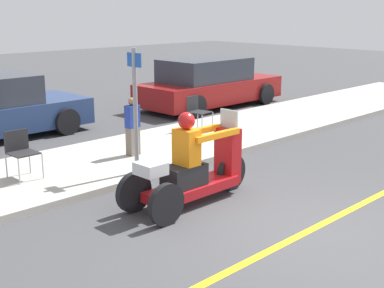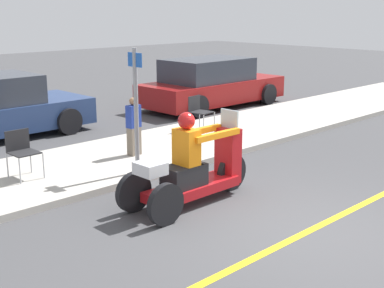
{
  "view_description": "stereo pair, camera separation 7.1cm",
  "coord_description": "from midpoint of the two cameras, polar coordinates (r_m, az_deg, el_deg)",
  "views": [
    {
      "loc": [
        -5.92,
        -3.72,
        2.99
      ],
      "look_at": [
        -0.38,
        1.89,
        0.96
      ],
      "focal_mm": 50.0,
      "sensor_mm": 36.0,
      "label": 1
    },
    {
      "loc": [
        -5.87,
        -3.77,
        2.99
      ],
      "look_at": [
        -0.38,
        1.89,
        0.96
      ],
      "focal_mm": 50.0,
      "sensor_mm": 36.0,
      "label": 2
    }
  ],
  "objects": [
    {
      "name": "parked_car_lot_center",
      "position": [
        16.4,
        1.67,
        6.41
      ],
      "size": [
        4.76,
        2.07,
        1.49
      ],
      "color": "maroon",
      "rests_on": "ground"
    },
    {
      "name": "lane_stripe",
      "position": [
        7.31,
        10.35,
        -9.96
      ],
      "size": [
        24.0,
        0.12,
        0.01
      ],
      "color": "gold",
      "rests_on": "ground"
    },
    {
      "name": "motorcycle_trike",
      "position": [
        8.27,
        -0.2,
        -2.95
      ],
      "size": [
        2.4,
        0.82,
        1.47
      ],
      "color": "black",
      "rests_on": "ground"
    },
    {
      "name": "folding_chair_curbside",
      "position": [
        9.63,
        -18.04,
        -0.52
      ],
      "size": [
        0.47,
        0.47,
        0.82
      ],
      "color": "#A5A8AD",
      "rests_on": "sidewalk_strip"
    },
    {
      "name": "folding_chair_set_back",
      "position": [
        12.73,
        0.32,
        3.72
      ],
      "size": [
        0.53,
        0.53,
        0.82
      ],
      "color": "#A5A8AD",
      "rests_on": "sidewalk_strip"
    },
    {
      "name": "spectator_mid_group",
      "position": [
        10.61,
        -6.54,
        1.75
      ],
      "size": [
        0.29,
        0.19,
        1.16
      ],
      "color": "#726656",
      "rests_on": "sidewalk_strip"
    },
    {
      "name": "street_sign",
      "position": [
        9.32,
        -6.28,
        4.0
      ],
      "size": [
        0.08,
        0.36,
        2.2
      ],
      "color": "gray",
      "rests_on": "sidewalk_strip"
    },
    {
      "name": "ground_plane",
      "position": [
        7.6,
        12.05,
        -9.08
      ],
      "size": [
        60.0,
        60.0,
        0.0
      ],
      "primitive_type": "plane",
      "color": "#424244"
    },
    {
      "name": "sidewalk_strip",
      "position": [
        10.63,
        -9.01,
        -1.75
      ],
      "size": [
        28.0,
        2.8,
        0.12
      ],
      "color": "#B2ADA3",
      "rests_on": "ground"
    }
  ]
}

